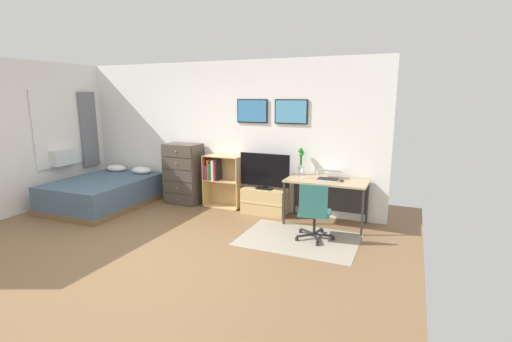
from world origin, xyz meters
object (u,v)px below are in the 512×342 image
tv_stand (265,201)px  wine_glass (302,170)px  bed (104,192)px  bookshelf (219,177)px  desk (327,187)px  television (264,171)px  dresser (183,174)px  bamboo_vase (301,160)px  laptop (329,175)px  office_chair (314,210)px  computer_mouse (342,180)px

tv_stand → wine_glass: bearing=-11.6°
bed → bookshelf: size_ratio=2.05×
bed → desk: desk is taller
tv_stand → television: size_ratio=0.86×
bed → tv_stand: (3.00, 0.79, -0.04)m
dresser → wine_glass: 2.45m
bamboo_vase → bookshelf: bearing=-177.9°
laptop → desk: bearing=-120.7°
dresser → bamboo_vase: size_ratio=2.52×
tv_stand → bamboo_vase: 0.99m
bed → tv_stand: size_ratio=2.56×
laptop → wine_glass: wine_glass is taller
laptop → television: bearing=-179.1°
office_chair → bamboo_vase: bamboo_vase is taller
bookshelf → bamboo_vase: size_ratio=2.11×
desk → bamboo_vase: size_ratio=2.79×
bed → bamboo_vase: bamboo_vase is taller
bamboo_vase → tv_stand: bearing=-169.7°
tv_stand → bookshelf: bearing=176.6°
office_chair → wine_glass: size_ratio=4.78×
computer_mouse → wine_glass: 0.65m
desk → wine_glass: wine_glass is taller
tv_stand → desk: 1.19m
dresser → laptop: (2.84, -0.00, 0.21)m
television → desk: television is taller
desk → laptop: 0.19m
bookshelf → tv_stand: bookshelf is taller
bed → desk: size_ratio=1.55×
office_chair → computer_mouse: office_chair is taller
dresser → bed: bearing=-149.2°
dresser → computer_mouse: 3.08m
television → bookshelf: bearing=175.3°
television → desk: size_ratio=0.71×
bookshelf → laptop: 2.10m
dresser → wine_glass: (2.43, -0.13, 0.29)m
bookshelf → television: television is taller
tv_stand → computer_mouse: bearing=-5.3°
television → bamboo_vase: size_ratio=1.97×
dresser → laptop: size_ratio=3.06×
dresser → computer_mouse: dresser is taller
dresser → bamboo_vase: bamboo_vase is taller
tv_stand → office_chair: office_chair is taller
television → office_chair: size_ratio=1.07×
tv_stand → wine_glass: 0.98m
tv_stand → laptop: size_ratio=2.06×
dresser → tv_stand: dresser is taller
bookshelf → desk: size_ratio=0.76×
computer_mouse → bed: bearing=-171.4°
bookshelf → bamboo_vase: bamboo_vase is taller
tv_stand → office_chair: size_ratio=0.92×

